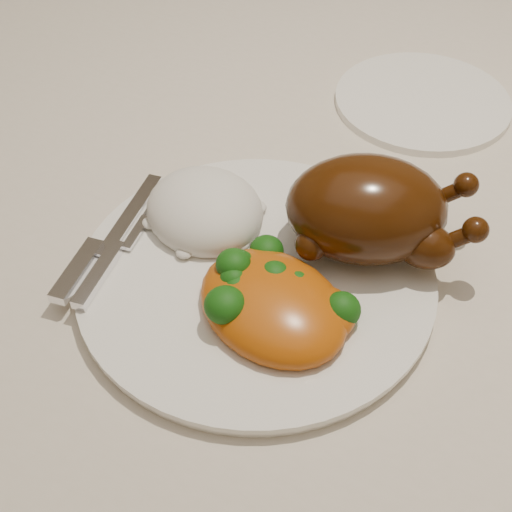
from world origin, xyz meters
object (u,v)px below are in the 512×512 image
at_px(dining_table, 254,198).
at_px(side_plate, 422,101).
at_px(dinner_plate, 256,277).
at_px(roast_chicken, 371,209).

distance_m(dining_table, side_plate, 0.23).
bearing_deg(side_plate, dinner_plate, -98.35).
bearing_deg(side_plate, dining_table, -140.09).
distance_m(dinner_plate, roast_chicken, 0.12).
relative_size(side_plate, roast_chicken, 1.06).
xyz_separation_m(dining_table, roast_chicken, (0.18, -0.13, 0.16)).
xyz_separation_m(dining_table, dinner_plate, (0.10, -0.20, 0.11)).
height_order(dinner_plate, roast_chicken, roast_chicken).
bearing_deg(roast_chicken, dining_table, 121.52).
bearing_deg(roast_chicken, dinner_plate, -156.91).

